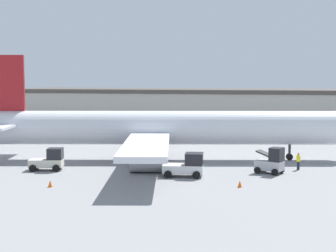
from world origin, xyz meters
The scene contains 9 objects.
ground_plane centered at (0.00, 0.00, 0.00)m, with size 400.00×400.00×0.00m, color gray.
terminal_building centered at (4.91, 38.50, 3.36)m, with size 81.66×14.98×6.71m.
airplane centered at (-0.99, -0.20, 3.32)m, with size 42.44×35.71×11.10m.
ground_crew_worker centered at (13.35, -3.20, 0.88)m, with size 0.36×0.36×1.64m.
baggage_tug centered at (3.58, -8.72, 0.98)m, with size 3.72×2.43×2.11m.
belt_loader_truck centered at (10.88, -5.67, 1.09)m, with size 2.77×2.44×2.42m.
pushback_tug centered at (-9.67, -8.41, 0.96)m, with size 3.37×2.44×2.10m.
safety_cone_near centered at (-6.34, -15.35, 0.28)m, with size 0.36×0.36×0.55m.
safety_cone_far centered at (8.51, -12.24, 0.28)m, with size 0.36×0.36×0.55m.
Camera 1 is at (11.42, -52.94, 8.73)m, focal length 55.00 mm.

